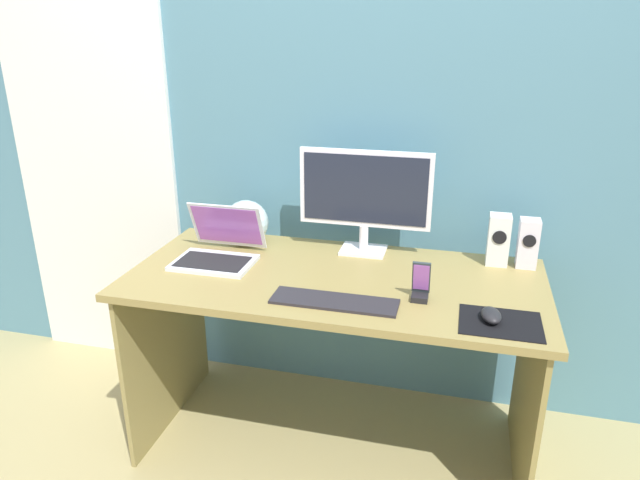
% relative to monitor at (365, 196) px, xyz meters
% --- Properties ---
extents(ground_plane, '(8.00, 8.00, 0.00)m').
position_rel_monitor_xyz_m(ground_plane, '(-0.06, -0.26, -0.99)').
color(ground_plane, tan).
extents(wall_back, '(6.00, 0.04, 2.50)m').
position_rel_monitor_xyz_m(wall_back, '(-0.06, 0.19, 0.26)').
color(wall_back, teal).
rests_on(wall_back, ground_plane).
extents(door_left, '(0.82, 0.02, 2.02)m').
position_rel_monitor_xyz_m(door_left, '(-1.32, 0.16, 0.02)').
color(door_left, white).
rests_on(door_left, ground_plane).
extents(desk, '(1.52, 0.71, 0.75)m').
position_rel_monitor_xyz_m(desk, '(-0.06, -0.26, -0.39)').
color(desk, olive).
rests_on(desk, ground_plane).
extents(monitor, '(0.52, 0.14, 0.42)m').
position_rel_monitor_xyz_m(monitor, '(0.00, 0.00, 0.00)').
color(monitor, white).
rests_on(monitor, desk).
extents(speaker_right, '(0.07, 0.08, 0.19)m').
position_rel_monitor_xyz_m(speaker_right, '(0.63, 0.00, -0.14)').
color(speaker_right, silver).
rests_on(speaker_right, desk).
extents(speaker_near_monitor, '(0.08, 0.08, 0.20)m').
position_rel_monitor_xyz_m(speaker_near_monitor, '(0.52, 0.00, -0.14)').
color(speaker_near_monitor, silver).
rests_on(speaker_near_monitor, desk).
extents(laptop, '(0.30, 0.29, 0.21)m').
position_rel_monitor_xyz_m(laptop, '(-0.53, -0.23, -0.19)').
color(laptop, silver).
rests_on(laptop, desk).
extents(fishbowl, '(0.19, 0.19, 0.19)m').
position_rel_monitor_xyz_m(fishbowl, '(-0.50, -0.02, -0.15)').
color(fishbowl, silver).
rests_on(fishbowl, desk).
extents(keyboard_external, '(0.42, 0.12, 0.01)m').
position_rel_monitor_xyz_m(keyboard_external, '(-0.01, -0.48, -0.23)').
color(keyboard_external, '#272429').
rests_on(keyboard_external, desk).
extents(mousepad, '(0.25, 0.20, 0.00)m').
position_rel_monitor_xyz_m(mousepad, '(0.52, -0.48, -0.24)').
color(mousepad, black).
rests_on(mousepad, desk).
extents(mouse, '(0.07, 0.11, 0.04)m').
position_rel_monitor_xyz_m(mouse, '(0.49, -0.48, -0.22)').
color(mouse, black).
rests_on(mouse, mousepad).
extents(phone_in_dock, '(0.06, 0.06, 0.14)m').
position_rel_monitor_xyz_m(phone_in_dock, '(0.26, -0.38, -0.19)').
color(phone_in_dock, black).
rests_on(phone_in_dock, desk).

